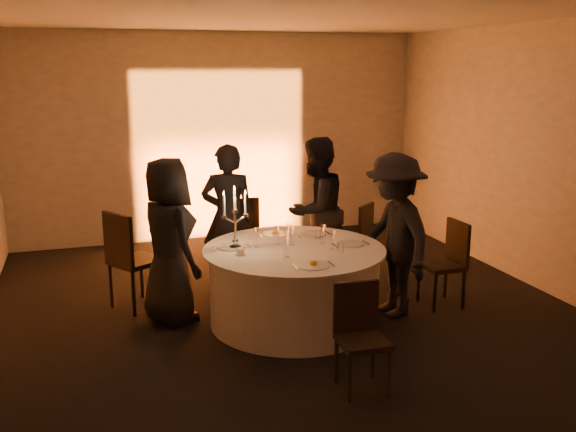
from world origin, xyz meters
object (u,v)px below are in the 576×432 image
object	(u,v)px
banquet_table	(294,285)
guest_back_left	(228,218)
chair_left	(129,254)
candelabra	(235,227)
guest_left	(169,241)
guest_back_right	(316,210)
guest_right	(394,235)
chair_back_left	(240,232)
chair_back_right	(358,234)
coffee_cup	(240,252)
chair_right	(448,258)
chair_front	(360,330)

from	to	relation	value
banquet_table	guest_back_left	world-z (taller)	guest_back_left
chair_left	candelabra	size ratio (longest dim) A/B	1.69
guest_left	candelabra	size ratio (longest dim) A/B	2.65
guest_back_left	guest_back_right	world-z (taller)	guest_back_right
guest_back_left	guest_right	bearing A→B (deg)	156.73
guest_back_right	banquet_table	bearing A→B (deg)	31.20
chair_back_left	guest_back_right	xyz separation A→B (m)	(0.84, -0.35, 0.29)
chair_back_right	guest_left	distance (m)	2.59
chair_back_left	coffee_cup	distance (m)	1.62
guest_back_right	guest_right	xyz separation A→B (m)	(0.39, -1.24, -0.02)
chair_back_right	chair_right	distance (m)	1.39
chair_right	guest_back_right	xyz separation A→B (m)	(-1.08, 1.18, 0.35)
chair_front	guest_back_right	distance (m)	2.65
chair_left	guest_back_right	xyz separation A→B (m)	(2.18, 0.29, 0.26)
chair_left	coffee_cup	bearing A→B (deg)	-164.90
chair_back_left	chair_right	bearing A→B (deg)	147.98
guest_left	chair_back_left	bearing A→B (deg)	-62.06
banquet_table	guest_back_left	size ratio (longest dim) A/B	1.07
guest_back_left	chair_front	bearing A→B (deg)	119.02
chair_left	chair_back_left	world-z (taller)	chair_left
chair_front	guest_left	bearing A→B (deg)	127.35
chair_left	guest_back_right	distance (m)	2.22
chair_right	guest_left	distance (m)	2.94
chair_left	guest_back_left	bearing A→B (deg)	-105.61
chair_front	guest_right	world-z (taller)	guest_right
chair_back_right	coffee_cup	distance (m)	2.27
chair_back_left	candelabra	size ratio (longest dim) A/B	1.61
guest_right	candelabra	world-z (taller)	guest_right
chair_front	guest_left	world-z (taller)	guest_left
chair_front	guest_right	xyz separation A→B (m)	(0.95, 1.32, 0.37)
guest_left	candelabra	distance (m)	0.69
coffee_cup	candelabra	world-z (taller)	candelabra
coffee_cup	guest_left	bearing A→B (deg)	141.56
chair_right	guest_right	bearing A→B (deg)	-85.79
chair_left	coffee_cup	world-z (taller)	chair_left
chair_right	candelabra	bearing A→B (deg)	-96.31
chair_front	guest_back_right	world-z (taller)	guest_back_right
chair_back_right	guest_back_right	size ratio (longest dim) A/B	0.51
banquet_table	chair_right	size ratio (longest dim) A/B	1.97
coffee_cup	candelabra	xyz separation A→B (m)	(0.01, 0.23, 0.19)
guest_back_right	guest_left	bearing A→B (deg)	-7.69
chair_back_right	banquet_table	bearing A→B (deg)	3.27
chair_back_right	guest_back_right	world-z (taller)	guest_back_right
chair_back_left	guest_back_left	world-z (taller)	guest_back_left
guest_left	coffee_cup	distance (m)	0.78
chair_right	guest_right	xyz separation A→B (m)	(-0.69, -0.06, 0.33)
chair_back_left	guest_back_left	xyz separation A→B (m)	(-0.20, -0.32, 0.27)
chair_left	guest_right	size ratio (longest dim) A/B	0.63
candelabra	guest_back_left	bearing A→B (deg)	81.40
guest_back_left	candelabra	bearing A→B (deg)	99.94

